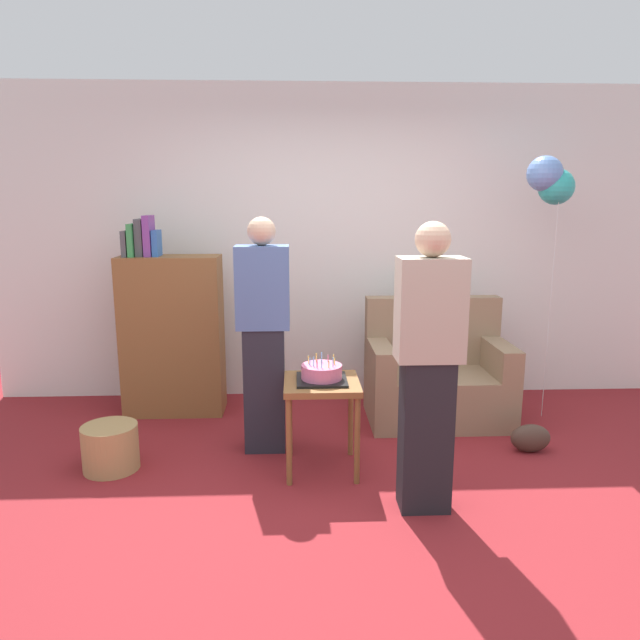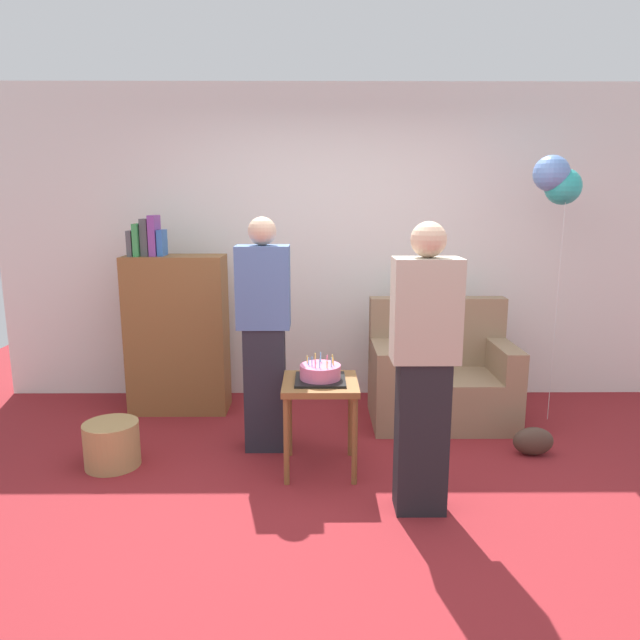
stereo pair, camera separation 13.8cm
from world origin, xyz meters
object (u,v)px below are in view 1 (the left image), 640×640
person_holding_cake (428,368)px  wicker_basket (110,447)px  birthday_cake (322,373)px  handbag (530,438)px  bookshelf (172,333)px  side_table (322,395)px  person_blowing_candles (264,335)px  couch (436,377)px  balloon_bunch (551,181)px

person_holding_cake → wicker_basket: bearing=11.2°
birthday_cake → handbag: (1.48, 0.20, -0.55)m
bookshelf → person_holding_cake: person_holding_cake is taller
side_table → wicker_basket: 1.43m
birthday_cake → wicker_basket: (-1.38, 0.06, -0.50)m
birthday_cake → person_blowing_candles: 0.54m
bookshelf → wicker_basket: (-0.21, -1.07, -0.53)m
side_table → couch: bearing=42.7°
bookshelf → person_blowing_candles: 1.12m
person_holding_cake → balloon_bunch: (1.24, 1.45, 1.05)m
person_blowing_candles → wicker_basket: (-1.00, -0.28, -0.68)m
balloon_bunch → person_blowing_candles: bearing=-164.6°
bookshelf → side_table: 1.63m
handbag → side_table: bearing=-172.1°
person_blowing_candles → side_table: bearing=-44.6°
couch → person_holding_cake: 1.54m
bookshelf → balloon_bunch: balloon_bunch is taller
couch → wicker_basket: size_ratio=3.06×
balloon_bunch → birthday_cake: bearing=-152.4°
person_holding_cake → birthday_cake: bearing=-14.9°
person_holding_cake → wicker_basket: person_holding_cake is taller
person_blowing_candles → balloon_bunch: bearing=12.3°
couch → person_holding_cake: (-0.40, -1.40, 0.49)m
side_table → balloon_bunch: balloon_bunch is taller
handbag → person_blowing_candles: bearing=175.9°
person_holding_cake → balloon_bunch: balloon_bunch is taller
side_table → wicker_basket: (-1.38, 0.06, -0.36)m
couch → balloon_bunch: size_ratio=0.53×
side_table → handbag: (1.48, 0.20, -0.41)m
bookshelf → side_table: (1.17, -1.12, -0.16)m
side_table → person_holding_cake: person_holding_cake is taller
person_blowing_candles → balloon_bunch: 2.49m
person_blowing_candles → balloon_bunch: size_ratio=0.79×
couch → person_holding_cake: person_holding_cake is taller
wicker_basket → balloon_bunch: bearing=15.5°
side_table → bookshelf: bearing=136.3°
couch → balloon_bunch: balloon_bunch is taller
person_holding_cake → handbag: person_holding_cake is taller
couch → bookshelf: bookshelf is taller
bookshelf → balloon_bunch: bearing=-3.5°
couch → birthday_cake: size_ratio=3.44×
person_blowing_candles → handbag: bearing=-7.2°
bookshelf → wicker_basket: size_ratio=4.50×
person_blowing_candles → balloon_bunch: (2.18, 0.60, 1.05)m
birthday_cake → balloon_bunch: size_ratio=0.15×
bookshelf → handbag: 2.86m
bookshelf → birthday_cake: (1.17, -1.12, -0.02)m
handbag → person_holding_cake: bearing=-141.9°
person_holding_cake → handbag: 1.37m
person_blowing_candles → person_holding_cake: same height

